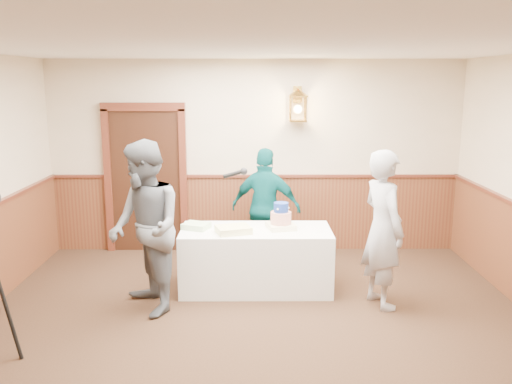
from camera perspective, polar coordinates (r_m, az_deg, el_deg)
ground at (r=5.04m, az=0.09°, el=-18.18°), size 7.00×7.00×0.00m
room_shell at (r=4.92m, az=-0.57°, el=0.11°), size 6.02×7.02×2.81m
display_table at (r=6.62m, az=-0.01°, el=-7.07°), size 1.80×0.80×0.75m
tiered_cake at (r=6.51m, az=2.64°, el=-2.80°), size 0.38×0.38×0.32m
sheet_cake_yellow at (r=6.36m, az=-2.39°, el=-3.98°), size 0.46×0.40×0.08m
sheet_cake_green at (r=6.56m, az=-6.32°, el=-3.58°), size 0.36×0.33×0.07m
interviewer at (r=5.94m, az=-11.59°, el=-3.75°), size 1.63×1.15×1.90m
baker at (r=6.17m, az=13.22°, el=-3.82°), size 0.61×0.75×1.78m
assistant_p at (r=7.31m, az=1.05°, el=-1.68°), size 1.02×0.65×1.62m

